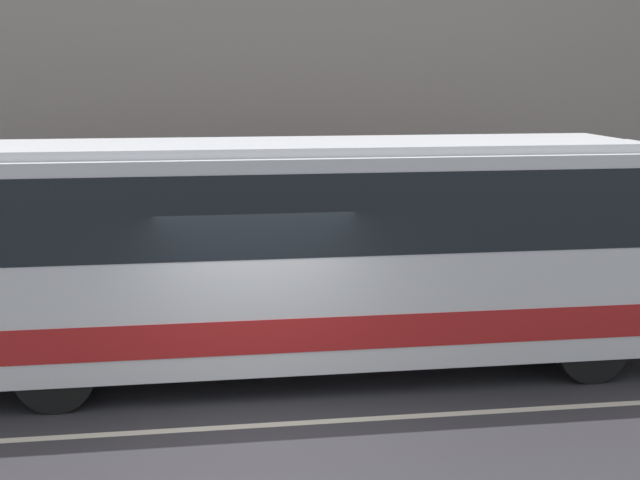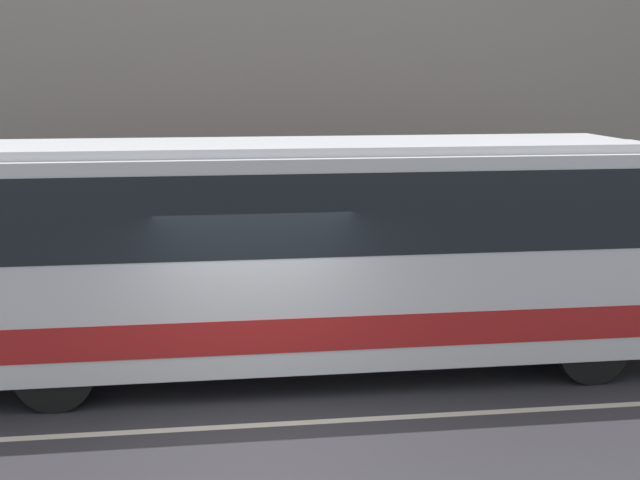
# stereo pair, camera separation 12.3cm
# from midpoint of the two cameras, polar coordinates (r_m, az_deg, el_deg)

# --- Properties ---
(ground_plane) EXTENTS (60.00, 60.00, 0.00)m
(ground_plane) POSITION_cam_midpoint_polar(r_m,az_deg,el_deg) (11.11, -3.46, -11.75)
(ground_plane) COLOR #333338
(sidewalk) EXTENTS (60.00, 2.76, 0.13)m
(sidewalk) POSITION_cam_midpoint_polar(r_m,az_deg,el_deg) (16.18, -5.06, -4.25)
(sidewalk) COLOR #A09E99
(sidewalk) RESTS_ON ground_plane
(building_facade) EXTENTS (60.00, 0.35, 9.57)m
(building_facade) POSITION_cam_midpoint_polar(r_m,az_deg,el_deg) (17.16, -5.61, 11.95)
(building_facade) COLOR gray
(building_facade) RESTS_ON ground_plane
(lane_stripe) EXTENTS (54.00, 0.14, 0.01)m
(lane_stripe) POSITION_cam_midpoint_polar(r_m,az_deg,el_deg) (11.11, -3.46, -11.73)
(lane_stripe) COLOR beige
(lane_stripe) RESTS_ON ground_plane
(transit_bus) EXTENTS (11.19, 2.56, 3.29)m
(transit_bus) POSITION_cam_midpoint_polar(r_m,az_deg,el_deg) (12.53, -1.35, -0.26)
(transit_bus) COLOR silver
(transit_bus) RESTS_ON ground_plane
(pedestrian_waiting) EXTENTS (0.36, 0.36, 1.52)m
(pedestrian_waiting) POSITION_cam_midpoint_polar(r_m,az_deg,el_deg) (15.84, 5.29, -1.74)
(pedestrian_waiting) COLOR maroon
(pedestrian_waiting) RESTS_ON sidewalk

